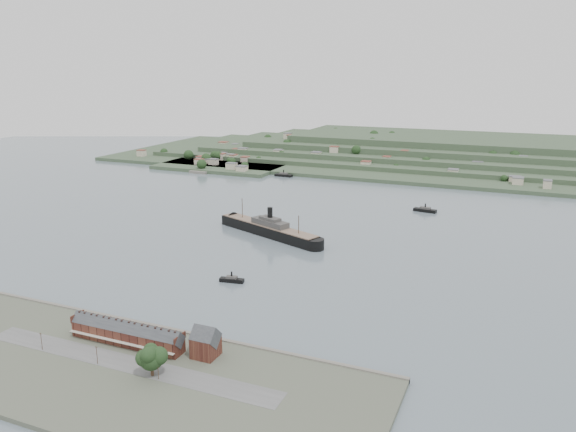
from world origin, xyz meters
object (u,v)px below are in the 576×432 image
at_px(gabled_building, 206,343).
at_px(tugboat, 232,280).
at_px(fig_tree, 151,357).
at_px(steamship, 266,228).
at_px(terrace_row, 127,333).

distance_m(gabled_building, tugboat, 89.19).
height_order(gabled_building, fig_tree, gabled_building).
height_order(steamship, tugboat, steamship).
relative_size(gabled_building, tugboat, 0.97).
distance_m(gabled_building, steamship, 184.89).
relative_size(steamship, tugboat, 6.94).
bearing_deg(steamship, fig_tree, -77.44).
height_order(gabled_building, tugboat, gabled_building).
bearing_deg(fig_tree, steamship, 102.56).
distance_m(steamship, fig_tree, 203.24).
xyz_separation_m(terrace_row, fig_tree, (26.33, -17.90, 3.30)).
bearing_deg(terrace_row, fig_tree, -34.21).
bearing_deg(fig_tree, tugboat, 101.71).
distance_m(tugboat, fig_tree, 107.15).
height_order(steamship, fig_tree, steamship).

